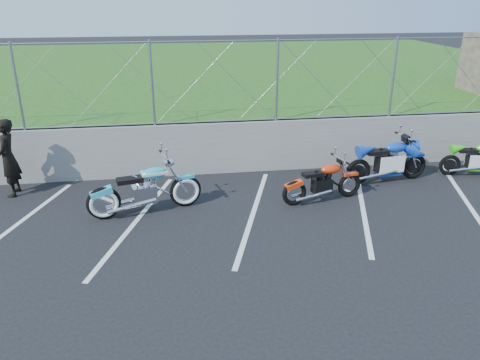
{
  "coord_description": "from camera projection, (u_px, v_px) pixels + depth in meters",
  "views": [
    {
      "loc": [
        -1.58,
        -7.7,
        4.29
      ],
      "look_at": [
        -0.24,
        1.3,
        0.63
      ],
      "focal_mm": 35.0,
      "sensor_mm": 36.0,
      "label": 1
    }
  ],
  "objects": [
    {
      "name": "person_standing",
      "position": [
        8.0,
        158.0,
        10.36
      ],
      "size": [
        0.44,
        0.65,
        1.76
      ],
      "primitive_type": "imported",
      "rotation": [
        0.0,
        0.0,
        -1.54
      ],
      "color": "black",
      "rests_on": "ground"
    },
    {
      "name": "sportbike_blue",
      "position": [
        388.0,
        163.0,
        11.26
      ],
      "size": [
        2.15,
        0.77,
        1.11
      ],
      "rotation": [
        0.0,
        0.0,
        0.1
      ],
      "color": "black",
      "rests_on": "ground"
    },
    {
      "name": "cruiser_turquoise",
      "position": [
        147.0,
        191.0,
        9.67
      ],
      "size": [
        2.36,
        0.81,
        1.19
      ],
      "rotation": [
        0.0,
        0.0,
        0.23
      ],
      "color": "black",
      "rests_on": "ground"
    },
    {
      "name": "sportbike_green",
      "position": [
        477.0,
        160.0,
        11.66
      ],
      "size": [
        1.8,
        0.64,
        0.94
      ],
      "rotation": [
        0.0,
        0.0,
        -0.16
      ],
      "color": "black",
      "rests_on": "ground"
    },
    {
      "name": "naked_orange",
      "position": [
        324.0,
        183.0,
        10.22
      ],
      "size": [
        1.91,
        0.65,
        0.96
      ],
      "rotation": [
        0.0,
        0.0,
        0.19
      ],
      "color": "black",
      "rests_on": "ground"
    },
    {
      "name": "ground",
      "position": [
        263.0,
        235.0,
        8.88
      ],
      "size": [
        90.0,
        90.0,
        0.0
      ],
      "primitive_type": "plane",
      "color": "black",
      "rests_on": "ground"
    },
    {
      "name": "grass_field",
      "position": [
        205.0,
        80.0,
        21.03
      ],
      "size": [
        30.0,
        20.0,
        1.3
      ],
      "primitive_type": "cube",
      "color": "#204C14",
      "rests_on": "ground"
    },
    {
      "name": "parking_lines",
      "position": [
        309.0,
        209.0,
        9.96
      ],
      "size": [
        18.29,
        4.31,
        0.01
      ],
      "color": "silver",
      "rests_on": "ground"
    },
    {
      "name": "retaining_wall",
      "position": [
        237.0,
        147.0,
        11.85
      ],
      "size": [
        30.0,
        0.22,
        1.3
      ],
      "primitive_type": "cube",
      "color": "slate",
      "rests_on": "ground"
    },
    {
      "name": "chain_link_fence",
      "position": [
        236.0,
        82.0,
        11.24
      ],
      "size": [
        28.0,
        0.03,
        2.0
      ],
      "color": "gray",
      "rests_on": "retaining_wall"
    }
  ]
}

